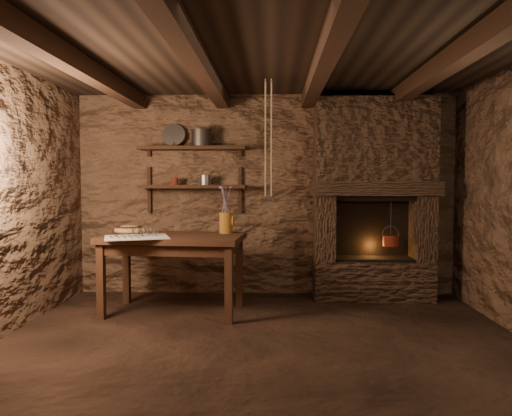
{
  "coord_description": "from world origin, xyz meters",
  "views": [
    {
      "loc": [
        0.1,
        -4.01,
        1.35
      ],
      "look_at": [
        -0.07,
        0.9,
        1.1
      ],
      "focal_mm": 35.0,
      "sensor_mm": 36.0,
      "label": 1
    }
  ],
  "objects_px": {
    "wooden_bowl": "(129,230)",
    "red_pot": "(391,240)",
    "iron_stockpot": "(202,139)",
    "work_table": "(174,271)",
    "stoneware_jug": "(226,213)"
  },
  "relations": [
    {
      "from": "wooden_bowl",
      "to": "red_pot",
      "type": "distance_m",
      "value": 2.92
    },
    {
      "from": "wooden_bowl",
      "to": "iron_stockpot",
      "type": "relative_size",
      "value": 1.33
    },
    {
      "from": "work_table",
      "to": "red_pot",
      "type": "relative_size",
      "value": 2.73
    },
    {
      "from": "stoneware_jug",
      "to": "red_pot",
      "type": "bearing_deg",
      "value": 32.26
    },
    {
      "from": "red_pot",
      "to": "stoneware_jug",
      "type": "bearing_deg",
      "value": -166.62
    },
    {
      "from": "work_table",
      "to": "iron_stockpot",
      "type": "xyz_separation_m",
      "value": [
        0.19,
        0.78,
        1.42
      ]
    },
    {
      "from": "work_table",
      "to": "red_pot",
      "type": "height_order",
      "value": "red_pot"
    },
    {
      "from": "stoneware_jug",
      "to": "work_table",
      "type": "bearing_deg",
      "value": -138.71
    },
    {
      "from": "work_table",
      "to": "wooden_bowl",
      "type": "height_order",
      "value": "wooden_bowl"
    },
    {
      "from": "iron_stockpot",
      "to": "work_table",
      "type": "bearing_deg",
      "value": -103.48
    },
    {
      "from": "stoneware_jug",
      "to": "red_pot",
      "type": "height_order",
      "value": "stoneware_jug"
    },
    {
      "from": "work_table",
      "to": "iron_stockpot",
      "type": "relative_size",
      "value": 6.26
    },
    {
      "from": "stoneware_jug",
      "to": "red_pot",
      "type": "xyz_separation_m",
      "value": [
        1.85,
        0.44,
        -0.33
      ]
    },
    {
      "from": "stoneware_jug",
      "to": "wooden_bowl",
      "type": "height_order",
      "value": "stoneware_jug"
    },
    {
      "from": "stoneware_jug",
      "to": "red_pot",
      "type": "distance_m",
      "value": 1.93
    }
  ]
}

